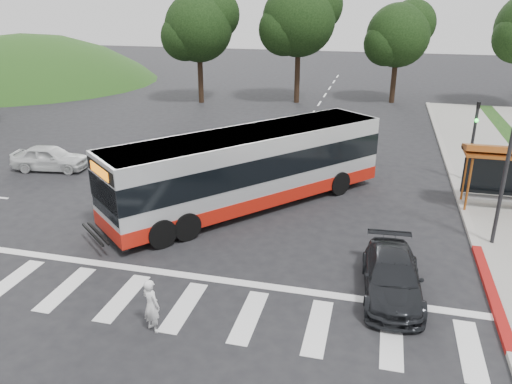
% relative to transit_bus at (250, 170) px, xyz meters
% --- Properties ---
extents(ground, '(140.00, 140.00, 0.00)m').
position_rel_transit_bus_xyz_m(ground, '(0.06, -2.95, -1.66)').
color(ground, black).
rests_on(ground, ground).
extents(sidewalk_east, '(4.00, 40.00, 0.12)m').
position_rel_transit_bus_xyz_m(sidewalk_east, '(11.06, 5.05, -1.60)').
color(sidewalk_east, gray).
rests_on(sidewalk_east, ground).
extents(curb_east, '(0.30, 40.00, 0.15)m').
position_rel_transit_bus_xyz_m(curb_east, '(9.06, 5.05, -1.58)').
color(curb_east, '#9E9991').
rests_on(curb_east, ground).
extents(curb_east_red, '(0.32, 6.00, 0.15)m').
position_rel_transit_bus_xyz_m(curb_east_red, '(9.06, -4.95, -1.58)').
color(curb_east_red, maroon).
rests_on(curb_east_red, ground).
extents(hillside_nw, '(44.00, 44.00, 10.00)m').
position_rel_transit_bus_xyz_m(hillside_nw, '(-31.94, 27.05, -1.66)').
color(hillside_nw, '#143912').
rests_on(hillside_nw, ground).
extents(crosswalk_ladder, '(18.00, 2.60, 0.01)m').
position_rel_transit_bus_xyz_m(crosswalk_ladder, '(0.06, -7.95, -1.65)').
color(crosswalk_ladder, silver).
rests_on(crosswalk_ladder, ground).
extents(traffic_signal_ne_tall, '(0.18, 0.37, 6.50)m').
position_rel_transit_bus_xyz_m(traffic_signal_ne_tall, '(9.66, -1.45, 2.22)').
color(traffic_signal_ne_tall, black).
rests_on(traffic_signal_ne_tall, ground).
extents(traffic_signal_ne_short, '(0.18, 0.37, 4.00)m').
position_rel_transit_bus_xyz_m(traffic_signal_ne_short, '(9.66, 5.55, 0.82)').
color(traffic_signal_ne_short, black).
rests_on(traffic_signal_ne_short, ground).
extents(tree_north_a, '(6.60, 6.15, 10.17)m').
position_rel_transit_bus_xyz_m(tree_north_a, '(-1.86, 23.12, 5.26)').
color(tree_north_a, black).
rests_on(tree_north_a, ground).
extents(tree_north_b, '(5.72, 5.33, 8.43)m').
position_rel_transit_bus_xyz_m(tree_north_b, '(6.13, 25.11, 4.00)').
color(tree_north_b, black).
rests_on(tree_north_b, ground).
extents(tree_north_c, '(6.16, 5.74, 9.30)m').
position_rel_transit_bus_xyz_m(tree_north_c, '(-9.86, 21.12, 4.63)').
color(tree_north_c, black).
rests_on(tree_north_c, ground).
extents(transit_bus, '(10.40, 11.61, 3.32)m').
position_rel_transit_bus_xyz_m(transit_bus, '(0.00, 0.00, 0.00)').
color(transit_bus, '#B8BABD').
rests_on(transit_bus, ground).
extents(pedestrian, '(0.68, 0.59, 1.59)m').
position_rel_transit_bus_xyz_m(pedestrian, '(-0.36, -9.17, -0.87)').
color(pedestrian, silver).
rests_on(pedestrian, ground).
extents(dark_sedan, '(2.01, 4.36, 1.24)m').
position_rel_transit_bus_xyz_m(dark_sedan, '(6.02, -5.72, -1.04)').
color(dark_sedan, black).
rests_on(dark_sedan, ground).
extents(west_car_white, '(4.11, 2.13, 1.34)m').
position_rel_transit_bus_xyz_m(west_car_white, '(-11.50, 2.10, -0.99)').
color(west_car_white, silver).
rests_on(west_car_white, ground).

